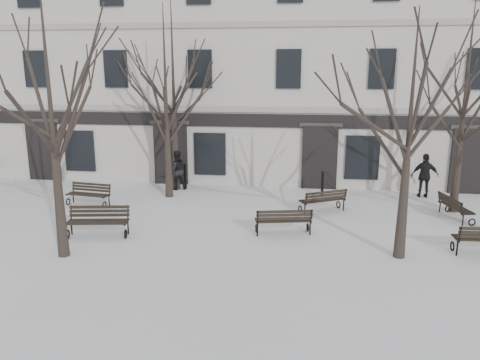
% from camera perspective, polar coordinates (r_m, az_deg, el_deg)
% --- Properties ---
extents(ground, '(100.00, 100.00, 0.00)m').
position_cam_1_polar(ground, '(14.67, -3.57, -8.21)').
color(ground, silver).
rests_on(ground, ground).
extents(building, '(40.40, 10.20, 11.40)m').
position_cam_1_polar(building, '(26.47, 1.89, 13.63)').
color(building, '#B4AFA6').
rests_on(building, ground).
extents(tree_1, '(5.56, 5.56, 7.95)m').
position_cam_1_polar(tree_1, '(14.00, -22.32, 10.67)').
color(tree_1, black).
rests_on(tree_1, ground).
extents(tree_2, '(4.90, 4.90, 7.00)m').
position_cam_1_polar(tree_2, '(13.74, 20.14, 8.32)').
color(tree_2, black).
rests_on(tree_2, ground).
extents(tree_4, '(5.58, 5.58, 7.98)m').
position_cam_1_polar(tree_4, '(19.83, -9.10, 12.04)').
color(tree_4, black).
rests_on(tree_4, ground).
extents(tree_5, '(5.98, 5.98, 8.55)m').
position_cam_1_polar(tree_5, '(21.13, -8.19, 13.11)').
color(tree_5, black).
rests_on(tree_5, ground).
extents(tree_6, '(5.52, 5.52, 7.89)m').
position_cam_1_polar(tree_6, '(19.28, 25.92, 10.69)').
color(tree_6, black).
rests_on(tree_6, ground).
extents(bench_0, '(2.06, 1.02, 1.00)m').
position_cam_1_polar(bench_0, '(16.13, -16.90, -4.73)').
color(bench_0, black).
rests_on(bench_0, ground).
extents(bench_1, '(1.94, 1.03, 0.94)m').
position_cam_1_polar(bench_1, '(15.64, 5.32, -4.88)').
color(bench_1, black).
rests_on(bench_1, ground).
extents(bench_3, '(1.83, 0.88, 0.89)m').
position_cam_1_polar(bench_3, '(19.90, -17.94, -1.58)').
color(bench_3, black).
rests_on(bench_3, ground).
extents(bench_4, '(1.87, 1.43, 0.91)m').
position_cam_1_polar(bench_4, '(18.28, 10.12, -2.38)').
color(bench_4, black).
rests_on(bench_4, ground).
extents(bench_5, '(0.97, 1.80, 0.86)m').
position_cam_1_polar(bench_5, '(18.92, 24.68, -2.96)').
color(bench_5, black).
rests_on(bench_5, ground).
extents(bollard_a, '(0.15, 0.15, 1.17)m').
position_cam_1_polar(bollard_a, '(21.72, -6.70, 0.60)').
color(bollard_a, black).
rests_on(bollard_a, ground).
extents(bollard_b, '(0.15, 0.15, 1.14)m').
position_cam_1_polar(bollard_b, '(20.45, 10.02, -0.37)').
color(bollard_b, black).
rests_on(bollard_b, ground).
extents(pedestrian_b, '(1.10, 1.02, 1.81)m').
position_cam_1_polar(pedestrian_b, '(21.71, -7.65, -1.13)').
color(pedestrian_b, black).
rests_on(pedestrian_b, ground).
extents(pedestrian_c, '(1.14, 0.52, 1.91)m').
position_cam_1_polar(pedestrian_c, '(21.70, 21.40, -1.96)').
color(pedestrian_c, black).
rests_on(pedestrian_c, ground).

